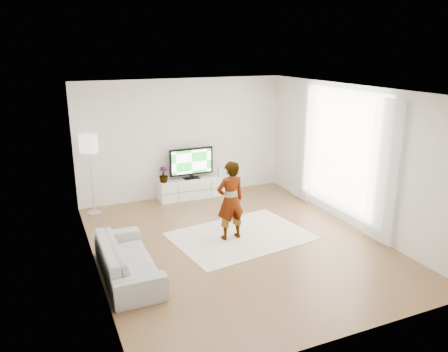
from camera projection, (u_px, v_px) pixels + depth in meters
name	position (u px, v px, depth m)	size (l,w,h in m)	color
floor	(237.00, 243.00, 8.07)	(6.00, 6.00, 0.00)	#997645
ceiling	(238.00, 90.00, 7.27)	(6.00, 6.00, 0.00)	white
wall_left	(90.00, 188.00, 6.71)	(0.02, 6.00, 2.80)	white
wall_right	(352.00, 157.00, 8.62)	(0.02, 6.00, 2.80)	white
wall_back	(183.00, 139.00, 10.30)	(5.00, 0.02, 2.80)	white
wall_front	(348.00, 235.00, 5.03)	(5.00, 0.02, 2.80)	white
window	(341.00, 151.00, 8.86)	(0.01, 2.60, 2.50)	white
curtain_near	(384.00, 173.00, 7.72)	(0.04, 0.70, 2.60)	white
curtain_far	(302.00, 144.00, 10.00)	(0.04, 0.70, 2.60)	white
media_console	(192.00, 188.00, 10.48)	(1.64, 0.47, 0.46)	white
television	(191.00, 162.00, 10.32)	(1.07, 0.21, 0.75)	black
game_console	(220.00, 171.00, 10.65)	(0.06, 0.17, 0.22)	white
potted_plant	(164.00, 175.00, 10.09)	(0.21, 0.21, 0.37)	#3F7238
rug	(241.00, 236.00, 8.36)	(2.50, 1.80, 0.01)	white
player	(230.00, 200.00, 8.05)	(0.55, 0.36, 1.50)	#334772
sofa	(128.00, 259.00, 6.86)	(1.97, 0.77, 0.58)	beige
floor_lamp	(89.00, 147.00, 9.11)	(0.39, 0.39, 1.74)	silver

